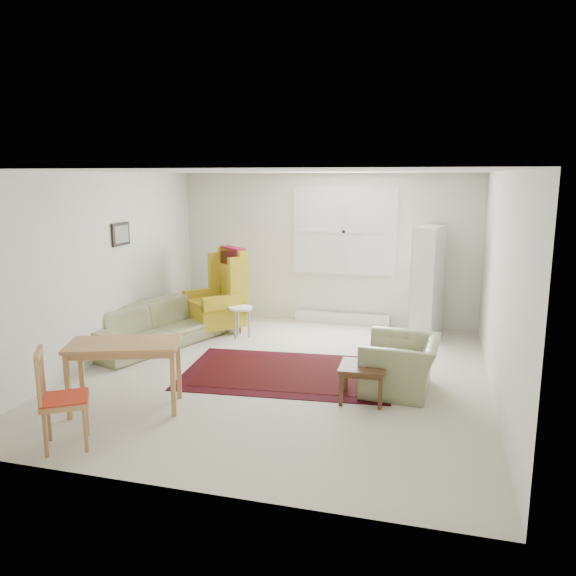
% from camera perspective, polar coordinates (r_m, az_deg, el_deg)
% --- Properties ---
extents(room, '(5.04, 5.54, 2.51)m').
position_cam_1_polar(room, '(6.99, -0.04, 1.51)').
color(room, beige).
rests_on(room, ground).
extents(rug, '(2.72, 1.88, 0.03)m').
position_cam_1_polar(rug, '(7.16, -0.09, -8.57)').
color(rug, black).
rests_on(rug, ground).
extents(sofa, '(1.51, 2.29, 0.86)m').
position_cam_1_polar(sofa, '(8.38, -13.31, -2.92)').
color(sofa, '#83885B').
rests_on(sofa, ground).
extents(armchair, '(0.89, 1.00, 0.75)m').
position_cam_1_polar(armchair, '(6.63, 11.40, -7.15)').
color(armchair, '#83885B').
rests_on(armchair, ground).
extents(wingback_chair, '(1.12, 1.13, 1.34)m').
position_cam_1_polar(wingback_chair, '(8.93, -7.53, -0.26)').
color(wingback_chair, gold).
rests_on(wingback_chair, ground).
extents(coffee_table, '(0.52, 0.52, 0.41)m').
position_cam_1_polar(coffee_table, '(6.34, 7.58, -9.50)').
color(coffee_table, '#482B16').
rests_on(coffee_table, ground).
extents(stool, '(0.42, 0.42, 0.49)m').
position_cam_1_polar(stool, '(8.68, -4.83, -3.45)').
color(stool, white).
rests_on(stool, ground).
extents(cabinet, '(0.51, 0.75, 1.70)m').
position_cam_1_polar(cabinet, '(8.88, 14.05, 0.62)').
color(cabinet, silver).
rests_on(cabinet, ground).
extents(desk, '(1.28, 0.92, 0.73)m').
position_cam_1_polar(desk, '(6.27, -16.17, -8.54)').
color(desk, '#B07B47').
rests_on(desk, ground).
extents(desk_chair, '(0.57, 0.57, 0.94)m').
position_cam_1_polar(desk_chair, '(5.56, -21.74, -10.34)').
color(desk_chair, '#B07B47').
rests_on(desk_chair, ground).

